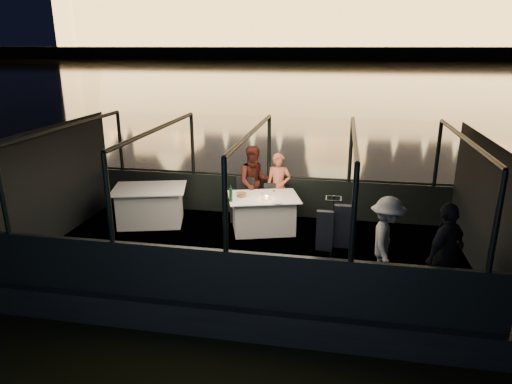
% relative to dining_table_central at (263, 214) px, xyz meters
% --- Properties ---
extents(river_water, '(500.00, 500.00, 0.00)m').
position_rel_dining_table_central_xyz_m(river_water, '(-0.05, 79.00, -0.89)').
color(river_water, black).
rests_on(river_water, ground).
extents(boat_hull, '(8.60, 4.40, 1.00)m').
position_rel_dining_table_central_xyz_m(boat_hull, '(-0.05, -1.00, -0.89)').
color(boat_hull, black).
rests_on(boat_hull, river_water).
extents(boat_deck, '(8.00, 4.00, 0.04)m').
position_rel_dining_table_central_xyz_m(boat_deck, '(-0.05, -1.00, -0.41)').
color(boat_deck, black).
rests_on(boat_deck, boat_hull).
extents(gunwale_port, '(8.00, 0.08, 0.90)m').
position_rel_dining_table_central_xyz_m(gunwale_port, '(-0.05, 1.00, 0.06)').
color(gunwale_port, black).
rests_on(gunwale_port, boat_deck).
extents(gunwale_starboard, '(8.00, 0.08, 0.90)m').
position_rel_dining_table_central_xyz_m(gunwale_starboard, '(-0.05, -3.00, 0.06)').
color(gunwale_starboard, black).
rests_on(gunwale_starboard, boat_deck).
extents(cabin_glass_port, '(8.00, 0.02, 1.40)m').
position_rel_dining_table_central_xyz_m(cabin_glass_port, '(-0.05, 1.00, 1.21)').
color(cabin_glass_port, '#99B2B2').
rests_on(cabin_glass_port, gunwale_port).
extents(cabin_glass_starboard, '(8.00, 0.02, 1.40)m').
position_rel_dining_table_central_xyz_m(cabin_glass_starboard, '(-0.05, -3.00, 1.21)').
color(cabin_glass_starboard, '#99B2B2').
rests_on(cabin_glass_starboard, gunwale_starboard).
extents(cabin_roof_glass, '(8.00, 4.00, 0.02)m').
position_rel_dining_table_central_xyz_m(cabin_roof_glass, '(-0.05, -1.00, 1.91)').
color(cabin_roof_glass, '#99B2B2').
rests_on(cabin_roof_glass, boat_deck).
extents(end_wall_fore, '(0.02, 4.00, 2.30)m').
position_rel_dining_table_central_xyz_m(end_wall_fore, '(-4.05, -1.00, 0.76)').
color(end_wall_fore, black).
rests_on(end_wall_fore, boat_deck).
extents(end_wall_aft, '(0.02, 4.00, 2.30)m').
position_rel_dining_table_central_xyz_m(end_wall_aft, '(3.95, -1.00, 0.76)').
color(end_wall_aft, black).
rests_on(end_wall_aft, boat_deck).
extents(canopy_ribs, '(8.00, 4.00, 2.30)m').
position_rel_dining_table_central_xyz_m(canopy_ribs, '(-0.05, -1.00, 0.76)').
color(canopy_ribs, black).
rests_on(canopy_ribs, boat_deck).
extents(embankment, '(400.00, 140.00, 6.00)m').
position_rel_dining_table_central_xyz_m(embankment, '(-0.05, 209.00, 0.11)').
color(embankment, '#423D33').
rests_on(embankment, ground).
extents(dining_table_central, '(1.69, 1.43, 0.77)m').
position_rel_dining_table_central_xyz_m(dining_table_central, '(0.00, 0.00, 0.00)').
color(dining_table_central, silver).
rests_on(dining_table_central, boat_deck).
extents(dining_table_aft, '(1.79, 1.49, 0.82)m').
position_rel_dining_table_central_xyz_m(dining_table_aft, '(-2.52, -0.04, 0.00)').
color(dining_table_aft, silver).
rests_on(dining_table_aft, boat_deck).
extents(chair_port_left, '(0.57, 0.57, 0.97)m').
position_rel_dining_table_central_xyz_m(chair_port_left, '(-0.52, 0.45, 0.06)').
color(chair_port_left, black).
rests_on(chair_port_left, boat_deck).
extents(chair_port_right, '(0.50, 0.50, 0.87)m').
position_rel_dining_table_central_xyz_m(chair_port_right, '(0.10, 0.45, 0.06)').
color(chair_port_right, black).
rests_on(chair_port_right, boat_deck).
extents(coat_stand, '(0.52, 0.45, 1.64)m').
position_rel_dining_table_central_xyz_m(coat_stand, '(1.47, -2.36, 0.51)').
color(coat_stand, black).
rests_on(coat_stand, boat_deck).
extents(person_woman_coral, '(0.58, 0.41, 1.53)m').
position_rel_dining_table_central_xyz_m(person_woman_coral, '(0.21, 0.72, 0.36)').
color(person_woman_coral, '#CF654B').
rests_on(person_woman_coral, boat_deck).
extents(person_man_maroon, '(0.97, 0.87, 1.68)m').
position_rel_dining_table_central_xyz_m(person_man_maroon, '(-0.32, 0.72, 0.36)').
color(person_man_maroon, '#3F1711').
rests_on(person_man_maroon, boat_deck).
extents(passenger_stripe, '(0.64, 1.02, 1.50)m').
position_rel_dining_table_central_xyz_m(passenger_stripe, '(2.34, -1.87, 0.47)').
color(passenger_stripe, white).
rests_on(passenger_stripe, boat_deck).
extents(passenger_dark, '(0.93, 0.99, 1.63)m').
position_rel_dining_table_central_xyz_m(passenger_dark, '(3.14, -2.34, 0.47)').
color(passenger_dark, black).
rests_on(passenger_dark, boat_deck).
extents(wine_bottle, '(0.08, 0.08, 0.33)m').
position_rel_dining_table_central_xyz_m(wine_bottle, '(-0.60, -0.42, 0.53)').
color(wine_bottle, '#153B1E').
rests_on(wine_bottle, dining_table_central).
extents(bread_basket, '(0.23, 0.23, 0.08)m').
position_rel_dining_table_central_xyz_m(bread_basket, '(-0.46, -0.08, 0.42)').
color(bread_basket, olive).
rests_on(bread_basket, dining_table_central).
extents(amber_candle, '(0.07, 0.07, 0.07)m').
position_rel_dining_table_central_xyz_m(amber_candle, '(0.09, -0.16, 0.42)').
color(amber_candle, orange).
rests_on(amber_candle, dining_table_central).
extents(plate_near, '(0.27, 0.27, 0.01)m').
position_rel_dining_table_central_xyz_m(plate_near, '(0.34, -0.35, 0.39)').
color(plate_near, silver).
rests_on(plate_near, dining_table_central).
extents(plate_far, '(0.27, 0.27, 0.01)m').
position_rel_dining_table_central_xyz_m(plate_far, '(-0.35, -0.03, 0.39)').
color(plate_far, white).
rests_on(plate_far, dining_table_central).
extents(wine_glass_white, '(0.06, 0.06, 0.18)m').
position_rel_dining_table_central_xyz_m(wine_glass_white, '(-0.49, -0.34, 0.48)').
color(wine_glass_white, white).
rests_on(wine_glass_white, dining_table_central).
extents(wine_glass_red, '(0.08, 0.08, 0.20)m').
position_rel_dining_table_central_xyz_m(wine_glass_red, '(0.22, -0.05, 0.48)').
color(wine_glass_red, white).
rests_on(wine_glass_red, dining_table_central).
extents(wine_glass_empty, '(0.08, 0.08, 0.20)m').
position_rel_dining_table_central_xyz_m(wine_glass_empty, '(0.05, -0.41, 0.48)').
color(wine_glass_empty, silver).
rests_on(wine_glass_empty, dining_table_central).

